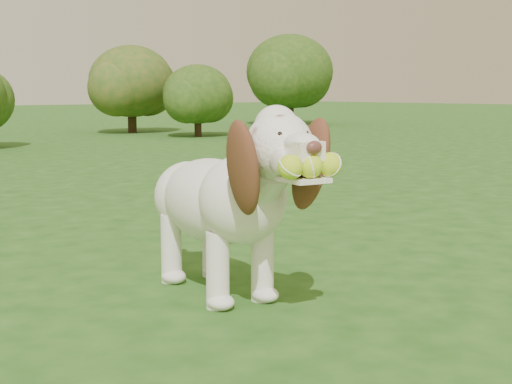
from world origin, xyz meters
TOP-DOWN VIEW (x-y plane):
  - ground at (0.00, 0.00)m, footprint 80.00×80.00m
  - dog at (-0.57, -0.45)m, footprint 0.54×1.24m
  - shrub_f at (5.10, 10.28)m, footprint 1.73×1.73m
  - shrub_d at (5.41, 8.35)m, footprint 1.31×1.31m
  - shrub_h at (10.00, 10.86)m, footprint 2.21×2.21m

SIDE VIEW (x-z plane):
  - ground at x=0.00m, z-range 0.00..0.00m
  - dog at x=-0.57m, z-range 0.03..0.84m
  - shrub_d at x=5.41m, z-range 0.12..1.47m
  - shrub_f at x=5.10m, z-range 0.16..1.95m
  - shrub_h at x=10.00m, z-range 0.20..2.49m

